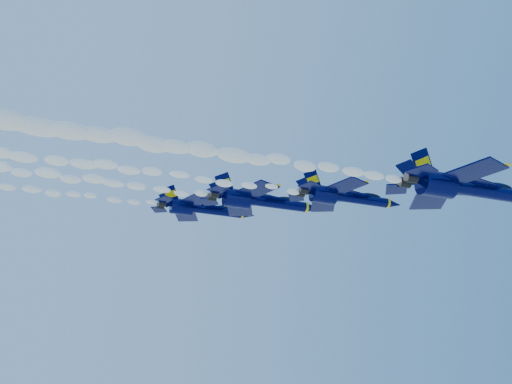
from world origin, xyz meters
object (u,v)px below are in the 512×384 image
object	(u,v)px
jet_fourth	(201,209)
jet_third	(259,201)
jet_lead	(464,188)
jet_second	(344,197)

from	to	relation	value
jet_fourth	jet_third	bearing A→B (deg)	-60.95
jet_fourth	jet_lead	bearing A→B (deg)	-47.85
jet_second	jet_third	size ratio (longest dim) A/B	0.90
jet_second	jet_lead	bearing A→B (deg)	-38.40
jet_lead	jet_second	distance (m)	14.85
jet_lead	jet_third	world-z (taller)	jet_third
jet_lead	jet_fourth	bearing A→B (deg)	132.15
jet_second	jet_third	bearing A→B (deg)	133.12
jet_lead	jet_third	distance (m)	27.24
jet_third	jet_fourth	bearing A→B (deg)	119.05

